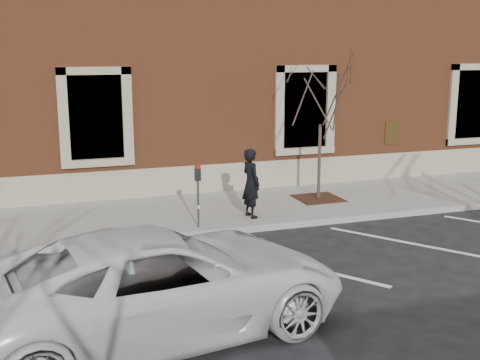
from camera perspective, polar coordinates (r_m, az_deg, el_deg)
name	(u,v)px	position (r m, az deg, el deg)	size (l,w,h in m)	color
ground	(248,231)	(14.00, 0.80, -4.90)	(120.00, 120.00, 0.00)	#28282B
sidewalk_near	(226,210)	(15.57, -1.37, -2.84)	(40.00, 3.50, 0.15)	#A5A19B
curb_near	(249,229)	(13.93, 0.87, -4.66)	(40.00, 0.12, 0.15)	#9E9E99
parking_stripes	(286,262)	(12.05, 4.35, -7.78)	(28.00, 4.40, 0.01)	silver
building_civic	(172,54)	(20.83, -6.51, 11.79)	(40.00, 8.62, 8.00)	brown
man	(251,183)	(14.45, 1.05, -0.30)	(0.61, 0.40, 1.68)	black
parking_meter	(198,185)	(13.57, -4.02, -0.44)	(0.13, 0.10, 1.45)	#595B60
tree_grate	(318,198)	(16.53, 7.43, -1.73)	(1.17, 1.17, 0.03)	#432615
sapling	(321,104)	(16.11, 7.68, 7.18)	(2.22, 2.22, 3.70)	#422F28
white_truck	(160,283)	(9.00, -7.59, -9.62)	(2.61, 5.66, 1.57)	silver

